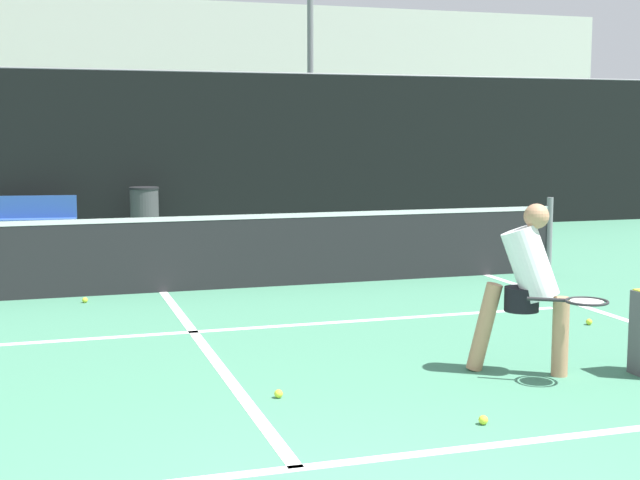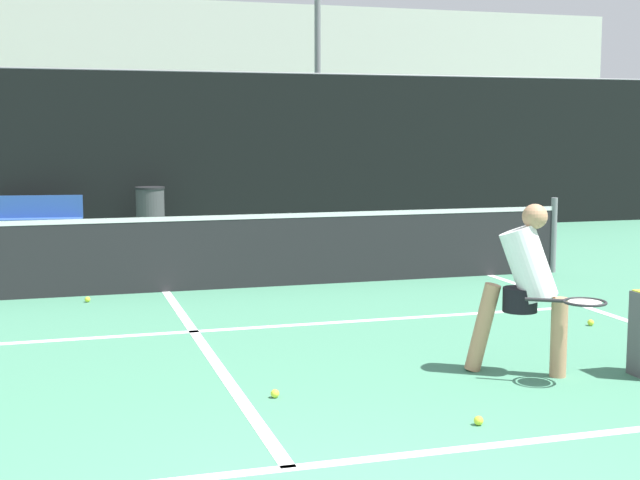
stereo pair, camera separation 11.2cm
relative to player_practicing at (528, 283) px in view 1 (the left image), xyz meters
name	(u,v)px [view 1 (the left image)]	position (x,y,z in m)	size (l,w,h in m)	color
court_baseline_near	(297,468)	(-2.40, -1.46, -0.77)	(11.00, 0.10, 0.01)	white
court_service_line	(193,332)	(-2.40, 2.36, -0.77)	(8.25, 0.10, 0.01)	white
court_center_mark	(206,349)	(-2.40, 1.62, -0.77)	(0.10, 6.15, 0.01)	white
court_sideline_right	(621,319)	(2.11, 1.62, -0.77)	(0.10, 7.15, 0.01)	white
net	(162,252)	(-2.40, 4.69, -0.26)	(11.09, 0.09, 1.07)	slate
fence_back	(119,154)	(-2.40, 10.81, 0.80)	(24.00, 0.06, 3.16)	black
player_practicing	(528,283)	(0.00, 0.00, 0.00)	(0.96, 1.00, 1.43)	tan
tennis_ball_scattered_0	(85,300)	(-3.37, 4.27, -0.74)	(0.07, 0.07, 0.07)	#D1E033
tennis_ball_scattered_1	(279,394)	(-2.14, -0.05, -0.74)	(0.07, 0.07, 0.07)	#D1E033
tennis_ball_scattered_2	(589,322)	(1.60, 1.46, -0.74)	(0.07, 0.07, 0.07)	#D1E033
tennis_ball_scattered_3	(483,420)	(-0.95, -1.06, -0.74)	(0.07, 0.07, 0.07)	#D1E033
courtside_bench	(30,218)	(-4.03, 10.17, -0.30)	(1.63, 0.60, 0.86)	#2D519E
trash_bin	(145,213)	(-2.01, 10.25, -0.28)	(0.55, 0.55, 0.98)	#3F3F42
building_far	(85,98)	(-2.40, 23.55, 2.29)	(36.00, 2.40, 6.13)	beige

